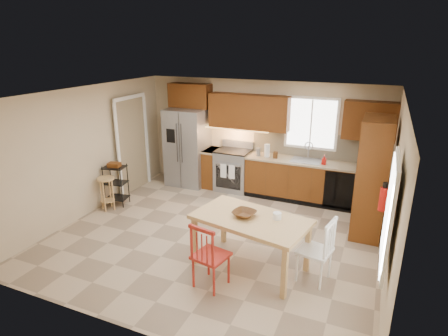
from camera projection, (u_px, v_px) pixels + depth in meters
floor at (216, 236)px, 6.68m from camera, size 5.50×5.50×0.00m
ceiling at (215, 94)px, 5.87m from camera, size 5.50×5.00×0.02m
wall_back at (261, 137)px, 8.45m from camera, size 5.50×0.02×2.50m
wall_front at (122, 238)px, 4.10m from camera, size 5.50×0.02×2.50m
wall_left at (88, 152)px, 7.30m from camera, size 0.02×5.00×2.50m
wall_right at (394, 195)px, 5.25m from camera, size 0.02×5.00×2.50m
refrigerator at (188, 147)px, 8.87m from camera, size 0.92×0.75×1.82m
range_stove at (233, 171)px, 8.64m from camera, size 0.76×0.63×0.92m
base_cabinet_narrow at (212, 168)px, 8.86m from camera, size 0.30×0.60×0.90m
base_cabinet_run at (314, 182)px, 7.97m from camera, size 2.92×0.60×0.90m
dishwasher at (339, 191)px, 7.51m from camera, size 0.60×0.02×0.78m
backsplash at (319, 146)px, 7.98m from camera, size 2.92×0.03×0.55m
upper_over_fridge at (190, 96)px, 8.66m from camera, size 1.00×0.35×0.55m
upper_left_block at (249, 112)px, 8.21m from camera, size 1.80×0.35×0.75m
upper_right_block at (370, 121)px, 7.28m from camera, size 1.00×0.35×0.75m
window_back at (311, 123)px, 7.90m from camera, size 1.12×0.04×1.12m
sink at (306, 163)px, 7.91m from camera, size 0.62×0.46×0.16m
undercab_glow at (236, 128)px, 8.43m from camera, size 1.60×0.30×0.01m
soap_bottle at (324, 160)px, 7.63m from camera, size 0.09×0.09×0.19m
paper_towel at (267, 151)px, 8.12m from camera, size 0.12×0.12×0.28m
canister_steel at (258, 152)px, 8.21m from camera, size 0.11×0.11×0.18m
canister_wood at (275, 155)px, 8.04m from camera, size 0.10×0.10×0.14m
pantry at (372, 178)px, 6.48m from camera, size 0.50×0.95×2.10m
fire_extinguisher at (383, 199)px, 5.47m from camera, size 0.12×0.12×0.36m
window_right at (390, 214)px, 4.21m from camera, size 0.04×1.02×1.32m
doorway at (132, 146)px, 8.47m from camera, size 0.04×0.95×2.10m
dining_table at (250, 243)px, 5.64m from camera, size 1.83×1.25×0.82m
chair_red at (211, 254)px, 5.18m from camera, size 0.54×0.54×0.98m
chair_white at (315, 249)px, 5.30m from camera, size 0.54×0.54×0.98m
table_bowl at (244, 217)px, 5.55m from camera, size 0.40×0.40×0.08m
table_jar at (277, 217)px, 5.45m from camera, size 0.15×0.15×0.15m
bar_stool at (107, 194)px, 7.62m from camera, size 0.36×0.36×0.69m
utility_cart at (116, 185)px, 7.85m from camera, size 0.49×0.41×0.87m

